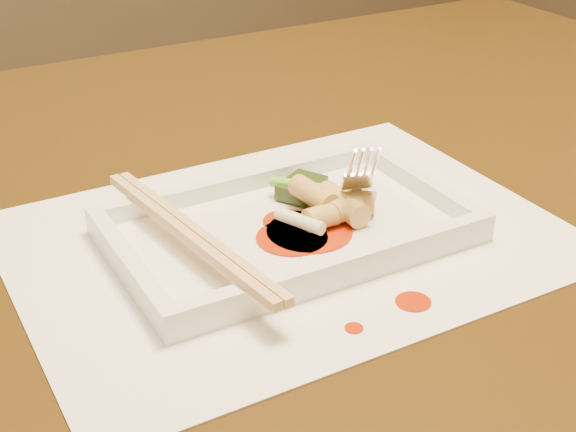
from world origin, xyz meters
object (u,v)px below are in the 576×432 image
fork (357,110)px  table (219,319)px  placemat (288,238)px  plate_base (288,232)px  chopstick_a (185,234)px

fork → table: bearing=157.2°
placemat → table: bearing=118.5°
plate_base → fork: fork is taller
plate_base → fork: size_ratio=1.86×
placemat → plate_base: size_ratio=1.54×
table → plate_base: bearing=-61.5°
placemat → plate_base: bearing=-90.0°
table → fork: fork is taller
plate_base → chopstick_a: 0.08m
table → plate_base: 0.13m
table → fork: (0.10, -0.04, 0.18)m
plate_base → table: bearing=118.5°
chopstick_a → fork: bearing=6.8°
plate_base → chopstick_a: chopstick_a is taller
table → plate_base: size_ratio=5.38×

